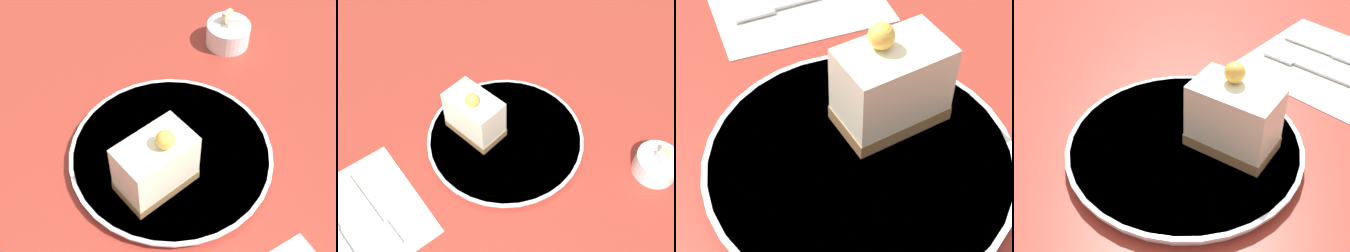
{
  "view_description": "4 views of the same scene",
  "coord_description": "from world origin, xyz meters",
  "views": [
    {
      "loc": [
        0.35,
        -0.14,
        0.55
      ],
      "look_at": [
        -0.01,
        0.02,
        0.07
      ],
      "focal_mm": 50.0,
      "sensor_mm": 36.0,
      "label": 1
    },
    {
      "loc": [
        0.21,
        0.38,
        0.58
      ],
      "look_at": [
        0.0,
        0.05,
        0.07
      ],
      "focal_mm": 40.0,
      "sensor_mm": 36.0,
      "label": 2
    },
    {
      "loc": [
        -0.32,
        0.12,
        0.42
      ],
      "look_at": [
        -0.01,
        0.05,
        0.06
      ],
      "focal_mm": 60.0,
      "sensor_mm": 36.0,
      "label": 3
    },
    {
      "loc": [
        -0.28,
        -0.29,
        0.4
      ],
      "look_at": [
        -0.01,
        0.03,
        0.05
      ],
      "focal_mm": 50.0,
      "sensor_mm": 36.0,
      "label": 4
    }
  ],
  "objects": [
    {
      "name": "cake_slice",
      "position": [
        0.03,
        -0.01,
        0.06
      ],
      "size": [
        0.09,
        0.11,
        0.11
      ],
      "rotation": [
        0.0,
        0.0,
        0.28
      ],
      "color": "olive",
      "rests_on": "plate"
    },
    {
      "name": "sugar_bowl",
      "position": [
        -0.2,
        0.23,
        0.02
      ],
      "size": [
        0.08,
        0.08,
        0.06
      ],
      "color": "white",
      "rests_on": "ground_plane"
    },
    {
      "name": "ground_plane",
      "position": [
        0.0,
        0.0,
        0.0
      ],
      "size": [
        4.0,
        4.0,
        0.0
      ],
      "primitive_type": "plane",
      "color": "maroon"
    },
    {
      "name": "napkin",
      "position": [
        0.29,
        0.04,
        0.0
      ],
      "size": [
        0.24,
        0.23,
        0.0
      ],
      "rotation": [
        0.0,
        0.0,
        0.12
      ],
      "color": "white",
      "rests_on": "ground_plane"
    },
    {
      "name": "fork",
      "position": [
        0.26,
        0.05,
        0.01
      ],
      "size": [
        0.04,
        0.17,
        0.0
      ],
      "rotation": [
        0.0,
        0.0,
        0.17
      ],
      "color": "#B2B2B7",
      "rests_on": "napkin"
    },
    {
      "name": "plate",
      "position": [
        -0.01,
        0.03,
        0.01
      ],
      "size": [
        0.29,
        0.29,
        0.02
      ],
      "color": "white",
      "rests_on": "ground_plane"
    }
  ]
}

